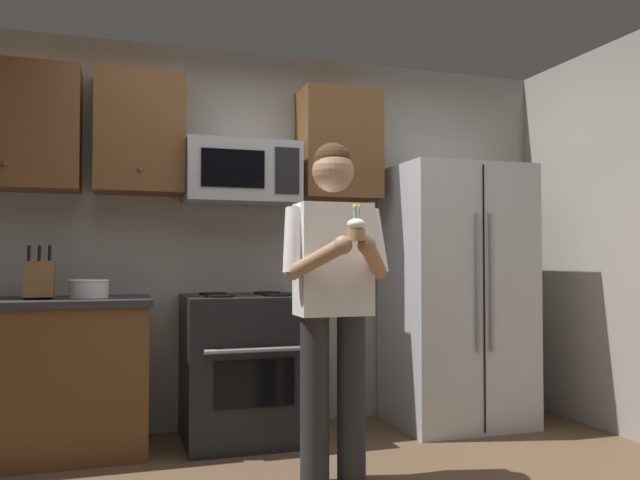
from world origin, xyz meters
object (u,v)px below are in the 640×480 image
knife_block (39,279)px  refrigerator (456,295)px  microwave (241,173)px  bowl_large_white (89,288)px  person (334,289)px  cupcake (356,229)px  oven_range (244,367)px

knife_block → refrigerator: bearing=-0.2°
microwave → bowl_large_white: microwave is taller
refrigerator → bowl_large_white: (-2.44, 0.07, 0.08)m
microwave → person: bearing=-74.1°
refrigerator → cupcake: 1.75m
oven_range → microwave: microwave is taller
oven_range → knife_block: knife_block is taller
refrigerator → cupcake: refrigerator is taller
microwave → bowl_large_white: 1.20m
oven_range → bowl_large_white: (-0.94, 0.03, 0.52)m
microwave → bowl_large_white: size_ratio=3.15×
refrigerator → person: (-1.21, -0.87, 0.10)m
refrigerator → cupcake: size_ratio=10.35×
refrigerator → knife_block: 2.71m
bowl_large_white → refrigerator: bearing=-1.6°
cupcake → microwave: bearing=102.2°
bowl_large_white → cupcake: 1.79m
oven_range → cupcake: (0.29, -1.24, 0.83)m
bowl_large_white → person: person is taller
oven_range → cupcake: bearing=-76.7°
oven_range → person: size_ratio=0.53×
refrigerator → bowl_large_white: bearing=178.4°
cupcake → bowl_large_white: bearing=134.2°
refrigerator → knife_block: refrigerator is taller
knife_block → person: size_ratio=0.18×
person → bowl_large_white: bearing=142.7°
oven_range → person: (0.29, -0.91, 0.53)m
knife_block → oven_range: bearing=1.4°
knife_block → cupcake: (1.50, -1.21, 0.26)m
microwave → person: (0.29, -1.03, -0.72)m
person → cupcake: size_ratio=10.13×
oven_range → bowl_large_white: bearing=178.3°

